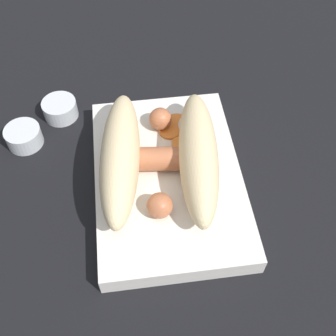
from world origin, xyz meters
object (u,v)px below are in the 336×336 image
at_px(food_tray, 168,179).
at_px(bread_roll, 159,156).
at_px(condiment_cup_far, 24,137).
at_px(condiment_cup_near, 60,110).
at_px(sausage, 160,159).

height_order(food_tray, bread_roll, bread_roll).
xyz_separation_m(bread_roll, condiment_cup_far, (0.09, 0.17, -0.04)).
relative_size(food_tray, bread_roll, 1.24).
bearing_deg(condiment_cup_near, sausage, -135.59).
xyz_separation_m(food_tray, sausage, (0.01, 0.01, 0.03)).
height_order(food_tray, condiment_cup_near, food_tray).
xyz_separation_m(food_tray, condiment_cup_far, (0.10, 0.18, -0.00)).
distance_m(food_tray, condiment_cup_far, 0.21).
xyz_separation_m(sausage, condiment_cup_near, (0.13, 0.13, -0.03)).
distance_m(food_tray, sausage, 0.03).
height_order(food_tray, sausage, sausage).
bearing_deg(condiment_cup_near, condiment_cup_far, 133.94).
distance_m(condiment_cup_near, condiment_cup_far, 0.07).
bearing_deg(condiment_cup_far, sausage, -115.75).
bearing_deg(food_tray, sausage, 38.04).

